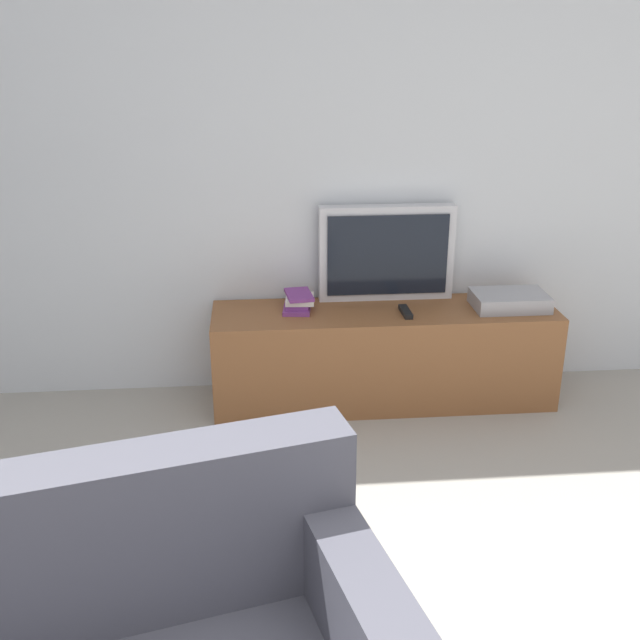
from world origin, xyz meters
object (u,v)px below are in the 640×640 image
Objects in this scene: tv_stand at (384,356)px; television at (386,253)px; set_top_box at (510,300)px; book_stack at (298,302)px; remote_on_stand at (406,312)px.

television reaches higher than tv_stand.
tv_stand is 4.70× the size of set_top_box.
book_stack is at bearing -164.25° from television.
television is 0.53m from book_stack.
set_top_box is at bearing -1.53° from tv_stand.
book_stack reaches higher than set_top_box.
television reaches higher than remote_on_stand.
book_stack is 1.35× the size of remote_on_stand.
tv_stand is at bearing 178.47° from set_top_box.
tv_stand is 7.96× the size of book_stack.
television reaches higher than set_top_box.
book_stack is (-0.44, 0.05, 0.30)m from tv_stand.
remote_on_stand is (0.07, -0.24, -0.24)m from television.
tv_stand is 10.74× the size of remote_on_stand.
television is 0.68m from set_top_box.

